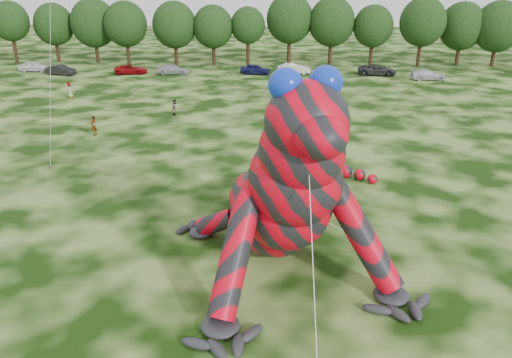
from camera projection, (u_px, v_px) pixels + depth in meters
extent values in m
plane|color=#16330A|center=(152.00, 257.00, 24.93)|extent=(240.00, 240.00, 0.00)
cylinder|color=silver|center=(50.00, 81.00, 32.40)|extent=(0.02, 0.02, 14.05)
cylinder|color=#382314|center=(50.00, 167.00, 36.26)|extent=(0.08, 0.08, 0.24)
imported|color=white|center=(34.00, 66.00, 72.20)|extent=(4.26, 1.78, 1.44)
imported|color=black|center=(61.00, 70.00, 69.65)|extent=(4.36, 2.22, 1.37)
imported|color=#95090D|center=(131.00, 69.00, 70.44)|extent=(4.82, 2.68, 1.27)
imported|color=#A2A7AC|center=(173.00, 70.00, 70.14)|extent=(4.60, 2.07, 1.31)
imported|color=#15164A|center=(255.00, 69.00, 70.12)|extent=(4.40, 2.30, 1.43)
imported|color=silver|center=(294.00, 69.00, 70.28)|extent=(4.79, 2.49, 1.50)
imported|color=#29292C|center=(377.00, 70.00, 69.55)|extent=(5.46, 2.82, 1.47)
imported|color=silver|center=(428.00, 75.00, 66.34)|extent=(4.73, 2.19, 1.34)
imported|color=gray|center=(70.00, 90.00, 56.77)|extent=(0.61, 0.90, 1.79)
imported|color=gray|center=(94.00, 126.00, 43.31)|extent=(0.51, 0.69, 1.76)
imported|color=gray|center=(175.00, 107.00, 49.74)|extent=(0.65, 0.81, 1.57)
imported|color=gray|center=(316.00, 97.00, 53.75)|extent=(1.17, 0.98, 1.57)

